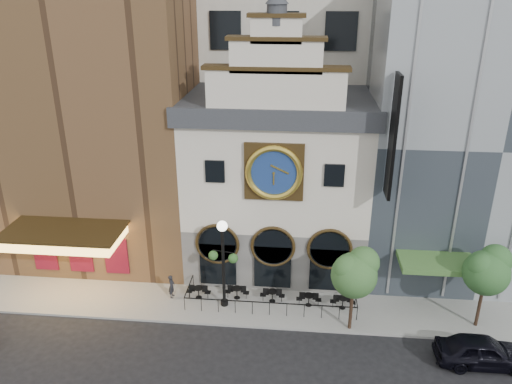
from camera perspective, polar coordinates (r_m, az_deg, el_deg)
The scene contains 16 objects.
ground at distance 30.78m, azimuth 1.37°, elevation -15.41°, with size 120.00×120.00×0.00m, color black.
sidewalk at distance 32.74m, azimuth 1.70°, elevation -12.62°, with size 44.00×5.00×0.15m, color gray.
clock_building at distance 34.32m, azimuth 2.43°, elevation 1.66°, with size 12.60×8.78×18.65m.
theater_building at distance 37.68m, azimuth -17.82°, elevation 11.86°, with size 14.00×15.60×25.00m.
retail_building at distance 37.09m, azimuth 23.36°, elevation 7.02°, with size 14.00×14.40×20.00m.
cafe_railing at distance 32.44m, azimuth 1.71°, elevation -11.86°, with size 10.60×2.60×0.90m, color black, non-canonical shape.
bistro_0 at distance 33.08m, azimuth -6.58°, elevation -11.23°, with size 1.58×0.68×0.90m.
bistro_1 at distance 32.85m, azimuth -2.19°, elevation -11.35°, with size 1.58×0.68×0.90m.
bistro_2 at distance 32.55m, azimuth 1.88°, elevation -11.70°, with size 1.58×0.68×0.90m.
bistro_3 at distance 32.34m, azimuth 6.05°, elevation -12.08°, with size 1.58×0.68×0.90m.
bistro_4 at distance 32.40m, azimuth 9.89°, elevation -12.26°, with size 1.58×0.68×0.90m.
car_right at distance 30.50m, azimuth 24.50°, elevation -16.23°, with size 2.00×4.96×1.69m, color black.
pedestrian at distance 33.22m, azimuth -9.62°, elevation -10.57°, with size 0.58×0.38×1.60m, color black.
lamppost at distance 30.59m, azimuth -3.79°, elevation -7.14°, with size 1.87×0.84×5.90m.
tree_left at distance 29.00m, azimuth 11.26°, elevation -8.93°, with size 2.72×2.62×5.25m.
tree_right at distance 31.58m, azimuth 24.94°, elevation -8.02°, with size 2.72×2.62×5.23m.
Camera 1 is at (1.60, -24.18, 18.97)m, focal length 35.00 mm.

